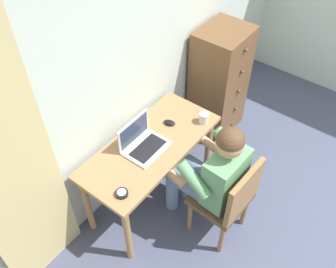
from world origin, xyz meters
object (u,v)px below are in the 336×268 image
chair (229,198)px  desk_clock (122,193)px  desk (151,154)px  computer_mouse (169,123)px  dresser (219,82)px  laptop (142,142)px  person_seated (211,172)px  coffee_mug (204,118)px

chair → desk_clock: 0.84m
desk → computer_mouse: size_ratio=12.24×
dresser → chair: bearing=-144.4°
laptop → computer_mouse: laptop is taller
dresser → computer_mouse: bearing=-176.5°
computer_mouse → laptop: bearing=163.1°
desk → person_seated: size_ratio=1.04×
laptop → desk_clock: 0.47m
coffee_mug → desk_clock: bearing=177.1°
dresser → computer_mouse: 0.91m
desk → chair: (0.10, -0.69, -0.13)m
chair → computer_mouse: size_ratio=8.60×
laptop → coffee_mug: laptop is taller
desk → chair: size_ratio=1.42×
person_seated → computer_mouse: 0.56m
coffee_mug → computer_mouse: bearing=132.4°
desk → dresser: bearing=3.6°
chair → desk_clock: size_ratio=9.56×
computer_mouse → person_seated: bearing=-122.0°
dresser → chair: size_ratio=1.35×
dresser → person_seated: person_seated is taller
person_seated → desk_clock: size_ratio=13.09×
chair → person_seated: (0.01, 0.18, 0.18)m
desk → coffee_mug: size_ratio=10.20×
desk → laptop: bearing=148.9°
desk → coffee_mug: bearing=-22.3°
computer_mouse → desk: bearing=169.4°
desk → laptop: size_ratio=3.58×
computer_mouse → desk_clock: bearing=177.5°
person_seated → coffee_mug: person_seated is taller
dresser → laptop: size_ratio=3.40×
dresser → desk_clock: (-1.65, -0.22, 0.16)m
dresser → coffee_mug: dresser is taller
person_seated → coffee_mug: (0.36, 0.31, 0.11)m
laptop → dresser: bearing=2.0°
person_seated → laptop: (-0.16, 0.54, 0.12)m
coffee_mug → desk: bearing=157.7°
chair → coffee_mug: (0.37, 0.50, 0.29)m
dresser → laptop: (-1.22, -0.04, 0.19)m
dresser → computer_mouse: dresser is taller
chair → coffee_mug: size_ratio=7.17×
desk_clock → computer_mouse: bearing=12.1°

